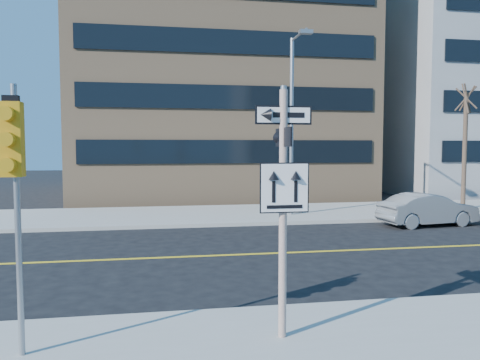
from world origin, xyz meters
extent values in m
plane|color=black|center=(0.00, 0.00, 0.00)|extent=(120.00, 120.00, 0.00)
cylinder|color=white|center=(0.00, -2.50, 2.15)|extent=(0.13, 0.13, 4.00)
cylinder|color=gray|center=(0.00, -2.50, 4.18)|extent=(0.10, 0.10, 0.06)
cube|color=black|center=(0.00, -2.50, 3.75)|extent=(0.92, 0.03, 0.30)
cube|color=black|center=(0.00, -2.50, 3.40)|extent=(0.03, 0.92, 0.30)
cube|color=white|center=(0.00, -2.58, 2.60)|extent=(0.80, 0.03, 0.80)
cylinder|color=gray|center=(-4.00, -2.50, 2.15)|extent=(0.09, 0.09, 4.00)
cube|color=orange|center=(-4.00, -2.70, 3.35)|extent=(0.32, 0.22, 1.05)
sphere|color=#8C0705|center=(-4.00, -2.82, 3.70)|extent=(0.17, 0.17, 0.17)
sphere|color=black|center=(-4.00, -2.82, 3.35)|extent=(0.17, 0.17, 0.17)
sphere|color=black|center=(-4.00, -2.82, 3.00)|extent=(0.17, 0.17, 0.17)
imported|color=gray|center=(8.97, 7.87, 0.67)|extent=(1.87, 4.22, 1.35)
cylinder|color=gray|center=(4.00, 11.00, 4.15)|extent=(0.18, 0.18, 8.00)
cylinder|color=gray|center=(4.00, 10.00, 8.05)|extent=(0.10, 2.20, 0.10)
cube|color=gray|center=(4.00, 9.00, 7.95)|extent=(0.55, 0.30, 0.16)
cylinder|color=#3E2E24|center=(13.00, 11.30, 3.05)|extent=(0.22, 0.22, 5.80)
cube|color=tan|center=(2.00, 25.00, 9.00)|extent=(18.00, 18.00, 18.00)
camera|label=1|loc=(-1.94, -9.73, 3.24)|focal=35.00mm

